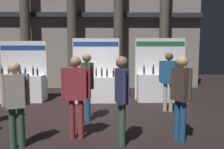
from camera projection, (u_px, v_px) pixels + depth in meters
ground_plane at (88, 113)px, 6.36m from camera, size 24.00×24.00×0.00m
hall_colonnade at (96, 24)px, 10.83m from camera, size 11.02×1.12×6.91m
exhibitor_booth_0 at (22, 86)px, 7.95m from camera, size 1.78×0.72×2.31m
exhibitor_booth_1 at (96, 86)px, 7.93m from camera, size 1.80×0.66×2.42m
exhibitor_booth_2 at (161, 85)px, 8.04m from camera, size 1.98×0.66×2.43m
visitor_0 at (76, 89)px, 4.37m from camera, size 0.63×0.24×1.76m
visitor_1 at (122, 93)px, 4.07m from camera, size 0.26×0.54×1.76m
visitor_2 at (181, 91)px, 4.26m from camera, size 0.36×0.49×1.77m
visitor_3 at (87, 80)px, 5.59m from camera, size 0.39×0.51×1.83m
visitor_5 at (169, 76)px, 6.49m from camera, size 0.55×0.42×1.85m
visitor_7 at (16, 98)px, 3.92m from camera, size 0.48×0.33×1.66m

